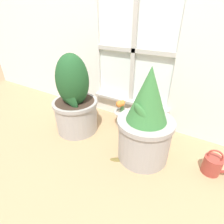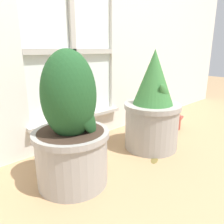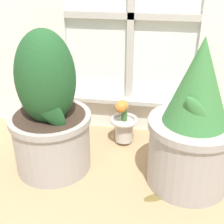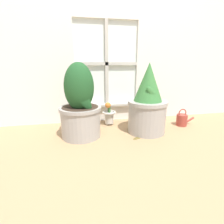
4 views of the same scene
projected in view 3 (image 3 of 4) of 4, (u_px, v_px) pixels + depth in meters
name	position (u px, v px, depth m)	size (l,w,h in m)	color
ground_plane	(114.00, 193.00, 1.40)	(10.00, 10.00, 0.00)	tan
potted_plant_left	(49.00, 115.00, 1.44)	(0.39, 0.39, 0.69)	#9E9993
potted_plant_right	(193.00, 127.00, 1.34)	(0.39, 0.39, 0.69)	#9E9993
flower_vase	(124.00, 123.00, 1.71)	(0.15, 0.15, 0.26)	#BCB7AD
fallen_leaf	(155.00, 197.00, 1.37)	(0.12, 0.09, 0.01)	brown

